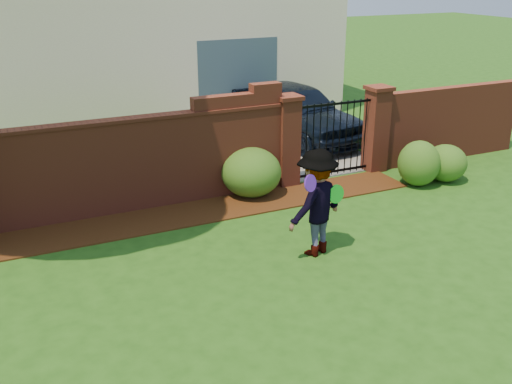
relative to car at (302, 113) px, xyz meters
name	(u,v)px	position (x,y,z in m)	size (l,w,h in m)	color
ground	(268,304)	(-4.27, -6.70, -0.75)	(80.00, 80.00, 0.01)	#1F4A12
mulch_bed	(136,223)	(-5.22, -3.36, -0.73)	(11.10, 1.08, 0.03)	#321809
brick_wall	(63,172)	(-6.28, -2.70, 0.18)	(8.70, 0.31, 2.16)	maroon
brick_wall_return	(447,123)	(2.33, -2.70, 0.11)	(4.00, 0.25, 1.70)	maroon
pillar_left	(287,140)	(-1.87, -2.70, 0.21)	(0.50, 0.50, 1.88)	maroon
pillar_right	(376,128)	(0.33, -2.70, 0.21)	(0.50, 0.50, 1.88)	maroon
iron_gate	(333,139)	(-0.77, -2.70, 0.11)	(1.78, 0.03, 1.60)	black
driveway	(254,132)	(-0.77, 1.30, -0.74)	(3.20, 8.00, 0.01)	slate
house	(120,6)	(-3.26, 5.29, 2.42)	(12.40, 6.40, 6.30)	beige
car	(302,113)	(0.00, 0.00, 0.00)	(1.76, 4.36, 1.49)	black
shrub_left	(251,172)	(-2.79, -2.96, -0.26)	(1.19, 1.19, 0.97)	#225318
shrub_middle	(419,163)	(0.58, -3.89, -0.27)	(0.86, 0.86, 0.95)	#225318
shrub_right	(446,163)	(1.27, -3.92, -0.35)	(0.88, 0.88, 0.78)	#225318
man	(318,203)	(-2.91, -5.69, 0.11)	(1.10, 0.64, 1.71)	gray
frisbee_purple	(310,183)	(-3.21, -5.95, 0.58)	(0.26, 0.26, 0.02)	#591DB6
frisbee_green	(336,194)	(-2.62, -5.74, 0.24)	(0.29, 0.29, 0.03)	#1CD529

